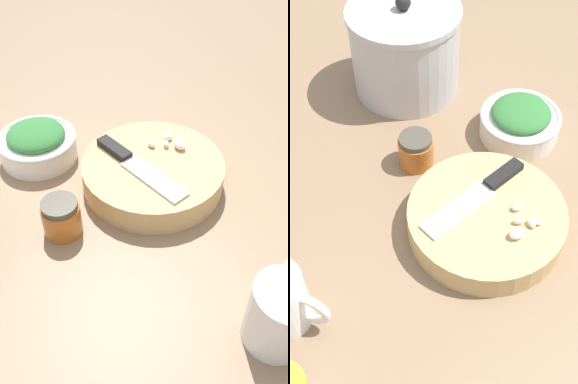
{
  "view_description": "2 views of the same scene",
  "coord_description": "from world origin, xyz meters",
  "views": [
    {
      "loc": [
        -0.2,
        0.42,
        0.51
      ],
      "look_at": [
        0.04,
        -0.01,
        0.05
      ],
      "focal_mm": 40.0,
      "sensor_mm": 36.0,
      "label": 1
    },
    {
      "loc": [
        -0.4,
        -0.25,
        0.7
      ],
      "look_at": [
        0.04,
        -0.01,
        0.08
      ],
      "focal_mm": 50.0,
      "sensor_mm": 36.0,
      "label": 2
    }
  ],
  "objects": [
    {
      "name": "herb_bowl",
      "position": [
        0.29,
        -0.04,
        0.03
      ],
      "size": [
        0.15,
        0.15,
        0.07
      ],
      "color": "silver",
      "rests_on": "ground_plane"
    },
    {
      "name": "cutting_board",
      "position": [
        0.07,
        -0.08,
        0.02
      ],
      "size": [
        0.25,
        0.25,
        0.05
      ],
      "color": "tan",
      "rests_on": "ground_plane"
    },
    {
      "name": "chef_knife",
      "position": [
        0.09,
        -0.06,
        0.05
      ],
      "size": [
        0.2,
        0.09,
        0.01
      ],
      "rotation": [
        0.0,
        0.0,
        1.26
      ],
      "color": "black",
      "rests_on": "cutting_board"
    },
    {
      "name": "coffee_mug",
      "position": [
        -0.21,
        0.09,
        0.05
      ],
      "size": [
        0.08,
        0.12,
        0.1
      ],
      "color": "silver",
      "rests_on": "ground_plane"
    },
    {
      "name": "honey_jar",
      "position": [
        0.14,
        0.09,
        0.03
      ],
      "size": [
        0.06,
        0.06,
        0.06
      ],
      "color": "#B26023",
      "rests_on": "ground_plane"
    },
    {
      "name": "garlic_cloves",
      "position": [
        0.06,
        -0.14,
        0.05
      ],
      "size": [
        0.07,
        0.06,
        0.02
      ],
      "color": "silver",
      "rests_on": "cutting_board"
    },
    {
      "name": "ground_plane",
      "position": [
        0.0,
        0.0,
        0.0
      ],
      "size": [
        5.0,
        5.0,
        0.0
      ],
      "primitive_type": "plane",
      "color": "#7F664C"
    }
  ]
}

